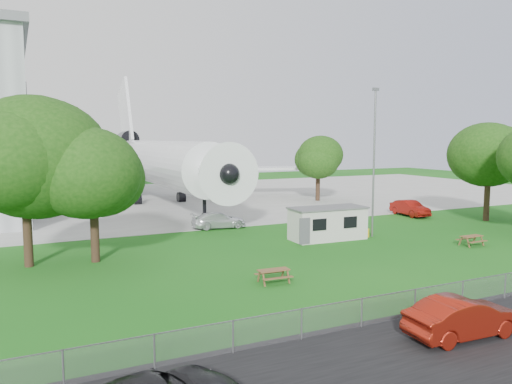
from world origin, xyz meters
name	(u,v)px	position (x,y,z in m)	size (l,w,h in m)	color
ground	(332,264)	(0.00, 0.00, 0.00)	(160.00, 160.00, 0.00)	#25701C
concrete_apron	(169,199)	(0.00, 38.00, 0.01)	(120.00, 46.00, 0.03)	#B7B7B2
airliner	(157,161)	(-2.00, 35.86, 5.27)	(46.36, 47.73, 17.69)	white
site_cabin	(328,223)	(4.29, 6.90, 1.31)	(6.81, 2.96, 2.62)	beige
picnic_west	(273,283)	(-5.29, -1.93, 0.00)	(1.80, 1.50, 0.76)	brown
picnic_east	(471,246)	(12.75, 0.17, 0.00)	(1.80, 1.50, 0.76)	brown
fence	(447,310)	(0.00, -9.50, 0.00)	(58.00, 0.04, 1.30)	gray
lamp_mast	(374,164)	(8.20, 6.20, 6.00)	(0.16, 0.16, 12.00)	slate
tree_west_big	(24,158)	(-17.61, 7.95, 6.88)	(9.17, 9.17, 11.47)	#382619
tree_west_small	(93,181)	(-13.63, 7.40, 5.33)	(7.18, 7.18, 8.93)	#382619
tree_east_back	(489,151)	(23.44, 7.69, 6.83)	(8.46, 8.46, 11.07)	#382619
tree_far_apron	(318,158)	(17.05, 28.19, 5.53)	(6.47, 6.47, 8.78)	#382619
car_centre_sedan	(463,318)	(-1.94, -12.16, 0.83)	(1.75, 5.02, 1.65)	maroon
car_ne_sedan	(410,208)	(18.87, 13.34, 0.80)	(1.70, 4.87, 1.60)	maroon
car_apron_van	(219,220)	(-1.79, 15.34, 0.71)	(2.00, 4.92, 1.43)	white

